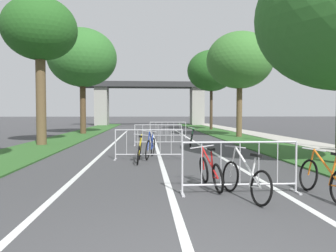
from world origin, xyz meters
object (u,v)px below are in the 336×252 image
Objects in this scene: bicycle_green_4 at (191,139)px; bicycle_blue_1 at (151,147)px; tree_left_cypress_far at (40,31)px; crowd_barrier_nearest at (240,168)px; tree_right_maple_mid at (211,71)px; crowd_barrier_third at (158,135)px; bicycle_white_2 at (245,179)px; bicycle_orange_3 at (324,178)px; crowd_barrier_second at (149,145)px; bicycle_yellow_0 at (139,152)px; bicycle_red_5 at (210,172)px; tree_left_oak_mid at (82,58)px; crowd_barrier_fourth at (168,130)px; tree_right_pine_far at (240,61)px.

bicycle_blue_1 is at bearing -110.66° from bicycle_green_4.
tree_left_cypress_far is 3.06× the size of crowd_barrier_nearest.
tree_right_maple_mid is 3.19× the size of crowd_barrier_third.
tree_right_maple_mid is 4.70× the size of bicycle_green_4.
tree_right_maple_mid is at bearing 65.65° from bicycle_white_2.
bicycle_orange_3 is at bearing -14.85° from crowd_barrier_nearest.
bicycle_green_4 is (2.08, 4.20, -0.16)m from crowd_barrier_second.
bicycle_red_5 is (1.60, -3.68, -0.01)m from bicycle_yellow_0.
bicycle_white_2 is at bearing 176.31° from bicycle_orange_3.
crowd_barrier_third reaches higher than bicycle_blue_1.
tree_left_oak_mid is 9.26m from crowd_barrier_fourth.
crowd_barrier_second is 1.00× the size of crowd_barrier_fourth.
bicycle_orange_3 is at bearing -75.29° from bicycle_green_4.
tree_left_cypress_far is 14.45m from bicycle_orange_3.
tree_left_oak_mid is 4.96× the size of bicycle_green_4.
bicycle_blue_1 is (0.38, 0.97, 0.04)m from bicycle_yellow_0.
tree_right_maple_mid is 4.54× the size of bicycle_white_2.
crowd_barrier_fourth is 14.84m from bicycle_orange_3.
bicycle_red_5 is at bearing -73.20° from crowd_barrier_second.
bicycle_red_5 is at bearing 153.15° from bicycle_orange_3.
crowd_barrier_nearest and crowd_barrier_fourth have the same top height.
tree_left_cypress_far is 9.27m from bicycle_yellow_0.
crowd_barrier_nearest reaches higher than bicycle_white_2.
bicycle_yellow_0 is 4.01m from bicycle_red_5.
crowd_barrier_second and crowd_barrier_third have the same top height.
bicycle_blue_1 is at bearing 70.29° from bicycle_yellow_0.
crowd_barrier_nearest is at bearing -106.49° from tree_right_pine_far.
tree_left_cypress_far is 4.33× the size of bicycle_white_2.
tree_left_oak_mid is 21.43m from bicycle_orange_3.
tree_right_pine_far is at bearing -90.18° from tree_right_maple_mid.
tree_left_oak_mid reaches higher than crowd_barrier_nearest.
tree_left_cypress_far is 4.50× the size of bicycle_red_5.
tree_left_oak_mid is at bearing 145.43° from crowd_barrier_fourth.
crowd_barrier_second is (-6.14, -19.18, -5.14)m from tree_right_maple_mid.
tree_left_cypress_far is 9.01m from crowd_barrier_second.
bicycle_red_5 is at bearing -55.10° from tree_left_cypress_far.
crowd_barrier_nearest is at bearing -61.92° from bicycle_yellow_0.
tree_left_oak_mid is 3.36× the size of crowd_barrier_second.
bicycle_blue_1 is (5.35, -4.77, -5.27)m from tree_left_cypress_far.
crowd_barrier_third is (-1.28, 9.54, 0.00)m from crowd_barrier_nearest.
bicycle_yellow_0 reaches higher than bicycle_red_5.
crowd_barrier_second is 1.39× the size of bicycle_orange_3.
bicycle_green_4 is at bearing 63.66° from crowd_barrier_second.
bicycle_orange_3 is at bearing -96.65° from tree_right_maple_mid.
tree_right_maple_mid is 20.79m from crowd_barrier_second.
crowd_barrier_nearest is at bearing -82.36° from crowd_barrier_third.
tree_left_oak_mid is 19.90m from bicycle_red_5.
tree_left_oak_mid is 1.15× the size of tree_right_pine_far.
bicycle_red_5 is (-0.49, 0.52, -0.18)m from crowd_barrier_nearest.
tree_left_oak_mid reaches higher than bicycle_red_5.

